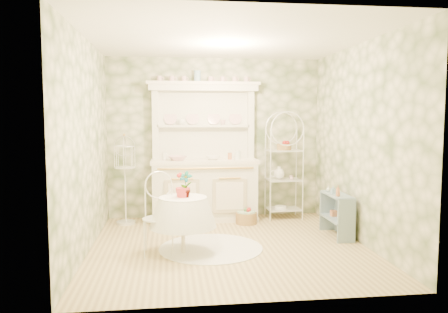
{
  "coord_description": "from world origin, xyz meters",
  "views": [
    {
      "loc": [
        -0.75,
        -5.62,
        1.71
      ],
      "look_at": [
        0.0,
        0.5,
        1.15
      ],
      "focal_mm": 35.0,
      "sensor_mm": 36.0,
      "label": 1
    }
  ],
  "objects": [
    {
      "name": "side_shelf",
      "position": [
        1.6,
        0.29,
        0.28
      ],
      "size": [
        0.28,
        0.66,
        0.55
      ],
      "primitive_type": "cube",
      "rotation": [
        0.0,
        0.0,
        0.07
      ],
      "color": "#7B95A5",
      "rests_on": "floor"
    },
    {
      "name": "bottle_blue",
      "position": [
        1.55,
        0.31,
        0.65
      ],
      "size": [
        0.06,
        0.06,
        0.12
      ],
      "primitive_type": "imported",
      "rotation": [
        0.0,
        0.0,
        0.04
      ],
      "color": "#89B1CD",
      "rests_on": "side_shelf"
    },
    {
      "name": "bowl_white",
      "position": [
        -0.06,
        1.46,
        1.02
      ],
      "size": [
        0.26,
        0.26,
        0.07
      ],
      "primitive_type": "imported",
      "rotation": [
        0.0,
        0.0,
        0.18
      ],
      "color": "white",
      "rests_on": "kitchen_dresser"
    },
    {
      "name": "wall_front",
      "position": [
        0.0,
        -1.8,
        1.35
      ],
      "size": [
        3.6,
        3.6,
        0.0
      ],
      "primitive_type": "plane",
      "color": "beige",
      "rests_on": "floor"
    },
    {
      "name": "ceiling",
      "position": [
        0.0,
        0.0,
        2.7
      ],
      "size": [
        3.6,
        3.6,
        0.0
      ],
      "primitive_type": "plane",
      "color": "white",
      "rests_on": "floor"
    },
    {
      "name": "cup_right",
      "position": [
        0.13,
        1.66,
        1.61
      ],
      "size": [
        0.11,
        0.11,
        0.08
      ],
      "primitive_type": "imported",
      "rotation": [
        0.0,
        0.0,
        0.32
      ],
      "color": "white",
      "rests_on": "kitchen_dresser"
    },
    {
      "name": "bottle_glass",
      "position": [
        1.56,
        0.51,
        0.65
      ],
      "size": [
        0.07,
        0.07,
        0.08
      ],
      "primitive_type": "imported",
      "rotation": [
        0.0,
        0.0,
        0.05
      ],
      "color": "silver",
      "rests_on": "side_shelf"
    },
    {
      "name": "bowl_floral",
      "position": [
        -0.65,
        1.45,
        1.02
      ],
      "size": [
        0.36,
        0.36,
        0.07
      ],
      "primitive_type": "imported",
      "rotation": [
        0.0,
        0.0,
        0.27
      ],
      "color": "white",
      "rests_on": "kitchen_dresser"
    },
    {
      "name": "floor_basket",
      "position": [
        0.44,
        1.18,
        0.11
      ],
      "size": [
        0.36,
        0.36,
        0.21
      ],
      "primitive_type": "cylinder",
      "rotation": [
        0.0,
        0.0,
        -0.11
      ],
      "color": "#A17C47",
      "rests_on": "floor"
    },
    {
      "name": "potted_geranium",
      "position": [
        -0.57,
        -0.26,
        0.85
      ],
      "size": [
        0.2,
        0.17,
        0.33
      ],
      "primitive_type": "imported",
      "rotation": [
        0.0,
        0.0,
        -0.37
      ],
      "color": "#3F7238",
      "rests_on": "round_table"
    },
    {
      "name": "wall_right",
      "position": [
        1.8,
        0.0,
        1.35
      ],
      "size": [
        3.6,
        3.6,
        0.0
      ],
      "primitive_type": "plane",
      "color": "beige",
      "rests_on": "floor"
    },
    {
      "name": "cup_left",
      "position": [
        -0.57,
        1.68,
        1.61
      ],
      "size": [
        0.14,
        0.14,
        0.09
      ],
      "primitive_type": "imported",
      "rotation": [
        0.0,
        0.0,
        -0.24
      ],
      "color": "white",
      "rests_on": "kitchen_dresser"
    },
    {
      "name": "bakers_rack",
      "position": [
        1.14,
        1.51,
        0.89
      ],
      "size": [
        0.57,
        0.42,
        1.79
      ],
      "primitive_type": "cube",
      "rotation": [
        0.0,
        0.0,
        0.04
      ],
      "color": "white",
      "rests_on": "floor"
    },
    {
      "name": "kitchen_dresser",
      "position": [
        -0.2,
        1.52,
        1.15
      ],
      "size": [
        1.87,
        0.61,
        2.29
      ],
      "primitive_type": "cube",
      "color": "white",
      "rests_on": "floor"
    },
    {
      "name": "round_table",
      "position": [
        -0.61,
        -0.23,
        0.37
      ],
      "size": [
        0.83,
        0.83,
        0.74
      ],
      "primitive_type": "cylinder",
      "rotation": [
        0.0,
        0.0,
        -0.26
      ],
      "color": "white",
      "rests_on": "floor"
    },
    {
      "name": "birdcage_stand",
      "position": [
        -1.48,
        1.4,
        0.77
      ],
      "size": [
        0.37,
        0.37,
        1.54
      ],
      "primitive_type": "cube",
      "rotation": [
        0.0,
        0.0,
        -0.01
      ],
      "color": "white",
      "rests_on": "floor"
    },
    {
      "name": "lace_rug",
      "position": [
        -0.24,
        -0.08,
        0.01
      ],
      "size": [
        1.69,
        1.69,
        0.01
      ],
      "primitive_type": "cylinder",
      "rotation": [
        0.0,
        0.0,
        0.29
      ],
      "color": "white",
      "rests_on": "floor"
    },
    {
      "name": "wall_back",
      "position": [
        0.0,
        1.8,
        1.35
      ],
      "size": [
        3.6,
        3.6,
        0.0
      ],
      "primitive_type": "plane",
      "color": "beige",
      "rests_on": "floor"
    },
    {
      "name": "bottle_amber",
      "position": [
        1.54,
        0.1,
        0.68
      ],
      "size": [
        0.06,
        0.06,
        0.15
      ],
      "primitive_type": "imported",
      "rotation": [
        0.0,
        0.0,
        0.01
      ],
      "color": "#B96E43",
      "rests_on": "side_shelf"
    },
    {
      "name": "floor",
      "position": [
        0.0,
        0.0,
        0.0
      ],
      "size": [
        3.6,
        3.6,
        0.0
      ],
      "primitive_type": "plane",
      "color": "tan",
      "rests_on": "ground"
    },
    {
      "name": "cafe_chair",
      "position": [
        -0.91,
        -0.24,
        0.47
      ],
      "size": [
        0.51,
        0.51,
        0.94
      ],
      "primitive_type": "cube",
      "rotation": [
        0.0,
        0.0,
        0.22
      ],
      "color": "white",
      "rests_on": "floor"
    },
    {
      "name": "wall_left",
      "position": [
        -1.8,
        0.0,
        1.35
      ],
      "size": [
        3.6,
        3.6,
        0.0
      ],
      "primitive_type": "plane",
      "color": "beige",
      "rests_on": "floor"
    }
  ]
}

